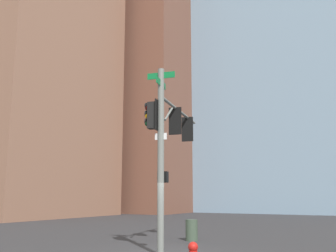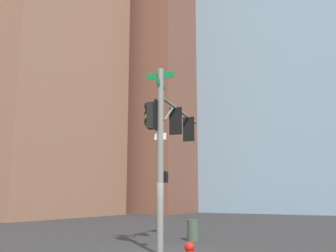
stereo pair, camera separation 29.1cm
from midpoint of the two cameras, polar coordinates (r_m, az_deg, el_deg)
The scene contains 6 objects.
signal_pole_assembly at distance 15.33m, azimuth -0.34°, elevation -1.34°, with size 1.73×5.89×6.75m.
litter_bin at distance 18.39m, azimuth 3.05°, elevation -15.16°, with size 0.56×0.56×0.95m, color #384738.
building_brick_nearside at distance 48.34m, azimuth -22.33°, elevation 11.21°, with size 20.65×15.19×38.26m, color #845B47.
building_brick_midblock at distance 57.16m, azimuth -5.61°, elevation 5.63°, with size 20.64×17.05×35.36m, color brown.
building_glass_tower at distance 65.89m, azimuth 19.15°, elevation 14.51°, with size 25.59×30.58×58.11m, color #7A99B2.
building_brick_farside at distance 67.58m, azimuth 22.78°, elevation 12.09°, with size 18.09×16.72×53.72m, color brown.
Camera 1 is at (-7.11, 12.40, 2.04)m, focal length 41.14 mm.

